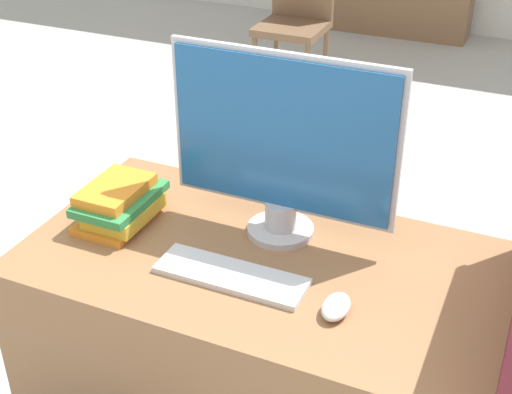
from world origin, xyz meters
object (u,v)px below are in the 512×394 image
object	(u,v)px
monitor	(281,145)
book_stack	(120,204)
mouse	(336,307)
keyboard	(231,276)
far_chair	(296,13)

from	to	relation	value
monitor	book_stack	distance (m)	0.49
mouse	monitor	bearing A→B (deg)	133.41
keyboard	book_stack	world-z (taller)	book_stack
mouse	book_stack	bearing A→B (deg)	168.59
mouse	far_chair	bearing A→B (deg)	112.51
far_chair	monitor	bearing A→B (deg)	-19.68
keyboard	book_stack	bearing A→B (deg)	163.95
mouse	book_stack	size ratio (longest dim) A/B	0.41
monitor	far_chair	xyz separation A→B (m)	(-1.10, 2.98, -0.57)
monitor	far_chair	world-z (taller)	monitor
keyboard	mouse	distance (m)	0.28
monitor	keyboard	xyz separation A→B (m)	(-0.03, -0.24, -0.26)
monitor	keyboard	bearing A→B (deg)	-97.29
far_chair	keyboard	bearing A→B (deg)	-21.58
keyboard	far_chair	xyz separation A→B (m)	(-1.06, 3.22, -0.31)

